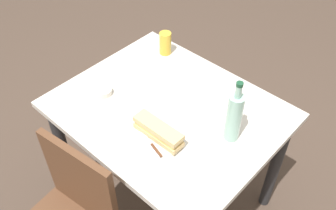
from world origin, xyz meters
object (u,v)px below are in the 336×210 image
(baguette_sandwich_near, at_px, (158,131))
(beer_glass, at_px, (165,43))
(dining_table, at_px, (168,125))
(knife_near, at_px, (152,144))
(olive_bowl, at_px, (103,91))
(plate_near, at_px, (159,138))
(water_bottle, at_px, (234,117))

(baguette_sandwich_near, xyz_separation_m, beer_glass, (0.41, -0.48, 0.01))
(dining_table, xyz_separation_m, baguette_sandwich_near, (-0.10, 0.17, 0.17))
(knife_near, bearing_deg, olive_bowl, -11.21)
(baguette_sandwich_near, height_order, knife_near, baguette_sandwich_near)
(baguette_sandwich_near, xyz_separation_m, olive_bowl, (0.40, -0.03, -0.03))
(beer_glass, bearing_deg, olive_bowl, 91.09)
(plate_near, height_order, knife_near, knife_near)
(beer_glass, bearing_deg, dining_table, 134.64)
(baguette_sandwich_near, bearing_deg, water_bottle, -135.17)
(knife_near, xyz_separation_m, beer_glass, (0.42, -0.53, 0.05))
(knife_near, height_order, beer_glass, beer_glass)
(beer_glass, xyz_separation_m, olive_bowl, (-0.01, 0.45, -0.05))
(knife_near, distance_m, olive_bowl, 0.42)
(olive_bowl, bearing_deg, water_bottle, -162.69)
(knife_near, distance_m, water_bottle, 0.36)
(plate_near, relative_size, water_bottle, 0.72)
(water_bottle, xyz_separation_m, olive_bowl, (0.62, 0.19, -0.11))
(dining_table, relative_size, water_bottle, 3.29)
(plate_near, distance_m, knife_near, 0.06)
(water_bottle, bearing_deg, dining_table, 9.48)
(olive_bowl, bearing_deg, beer_glass, -88.91)
(knife_near, relative_size, olive_bowl, 2.12)
(plate_near, height_order, beer_glass, beer_glass)
(dining_table, relative_size, baguette_sandwich_near, 4.29)
(baguette_sandwich_near, relative_size, water_bottle, 0.77)
(dining_table, xyz_separation_m, knife_near, (-0.11, 0.22, 0.14))
(beer_glass, distance_m, olive_bowl, 0.45)
(knife_near, height_order, water_bottle, water_bottle)
(beer_glass, height_order, olive_bowl, beer_glass)
(knife_near, height_order, olive_bowl, olive_bowl)
(dining_table, bearing_deg, olive_bowl, 25.05)
(plate_near, relative_size, olive_bowl, 2.68)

